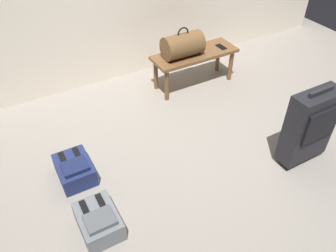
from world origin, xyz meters
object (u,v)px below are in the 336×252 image
Objects in this scene: suitcase_upright_charcoal at (310,126)px; backpack_grey at (99,221)px; duffel_bag_brown at (183,45)px; cell_phone at (221,47)px; backpack_navy at (75,169)px; bench at (195,58)px.

backpack_grey is at bearing 174.10° from suitcase_upright_charcoal.
duffel_bag_brown reaches higher than backpack_grey.
backpack_navy is at bearing -160.21° from cell_phone.
bench is 2.18m from backpack_grey.
duffel_bag_brown is 0.58× the size of suitcase_upright_charcoal.
duffel_bag_brown reaches higher than bench.
backpack_navy is (-1.69, -0.77, -0.26)m from bench.
suitcase_upright_charcoal is 2.00× the size of backpack_navy.
backpack_navy is at bearing -155.64° from bench.
backpack_grey is (-1.70, -1.35, -0.26)m from bench.
backpack_navy is (0.00, 0.59, 0.00)m from backpack_grey.
cell_phone is (0.34, -0.04, 0.07)m from bench.
cell_phone is 1.52m from suitcase_upright_charcoal.
bench reaches higher than backpack_navy.
duffel_bag_brown is at bearing 176.05° from cell_phone.
cell_phone reaches higher than bench.
cell_phone reaches higher than backpack_grey.
bench is at bearing 38.63° from backpack_grey.
duffel_bag_brown is 1.59m from suitcase_upright_charcoal.
duffel_bag_brown is 0.52m from cell_phone.
cell_phone is 2.45m from backpack_grey.
backpack_grey is (-2.04, -1.32, -0.33)m from cell_phone.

